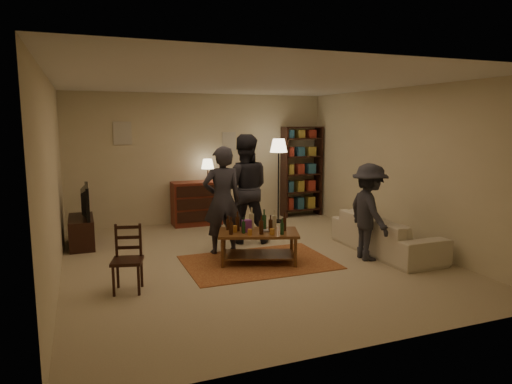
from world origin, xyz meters
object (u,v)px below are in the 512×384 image
dresser (197,202)px  person_right (244,189)px  dining_chair (128,256)px  floor_lamp (279,151)px  person_left (222,200)px  bookshelf (301,170)px  person_by_sofa (369,212)px  tv_stand (81,224)px  sofa (386,234)px  coffee_table (258,236)px

dresser → person_right: person_right is taller
dining_chair → floor_lamp: 4.63m
dresser → person_left: (-0.12, -2.20, 0.40)m
bookshelf → floor_lamp: size_ratio=1.14×
dining_chair → bookshelf: bearing=53.5°
person_by_sofa → person_right: bearing=47.1°
dining_chair → person_left: person_left is taller
tv_stand → person_right: person_right is taller
floor_lamp → sofa: 3.07m
dresser → bookshelf: bookshelf is taller
tv_stand → dining_chair: bearing=-77.7°
coffee_table → tv_stand: bearing=141.5°
dresser → sofa: bearing=-52.5°
sofa → person_left: (-2.51, 0.91, 0.57)m
bookshelf → person_by_sofa: bookshelf is taller
dining_chair → floor_lamp: floor_lamp is taller
coffee_table → person_by_sofa: person_by_sofa is taller
coffee_table → dresser: size_ratio=0.98×
dining_chair → dresser: bearing=76.9°
person_right → person_by_sofa: (1.44, -1.68, -0.21)m
bookshelf → person_by_sofa: size_ratio=1.35×
tv_stand → dresser: dresser is taller
sofa → person_left: 2.73m
dresser → bookshelf: size_ratio=0.67×
floor_lamp → person_by_sofa: bearing=-85.7°
dresser → person_left: person_left is taller
dining_chair → sofa: dining_chair is taller
dining_chair → sofa: bearing=17.4°
person_by_sofa → floor_lamp: bearing=10.8°
person_left → person_right: person_right is taller
sofa → person_by_sofa: size_ratio=1.39×
coffee_table → floor_lamp: (1.44, 2.50, 1.08)m
person_left → floor_lamp: bearing=-131.8°
bookshelf → floor_lamp: 1.01m
bookshelf → sofa: 3.26m
floor_lamp → person_by_sofa: size_ratio=1.18×
bookshelf → person_right: bookshelf is taller
dining_chair → person_by_sofa: size_ratio=0.57×
coffee_table → dining_chair: size_ratio=1.55×
coffee_table → person_by_sofa: bearing=-14.9°
person_by_sofa → tv_stand: bearing=66.3°
sofa → person_left: bearing=70.0°
dresser → bookshelf: 2.50m
coffee_table → bookshelf: bookshelf is taller
coffee_table → person_right: size_ratio=0.70×
coffee_table → person_right: (0.22, 1.24, 0.53)m
tv_stand → person_right: bearing=-15.1°
sofa → person_by_sofa: person_by_sofa is taller
person_right → dresser: bearing=-57.1°
person_right → dining_chair: bearing=55.8°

